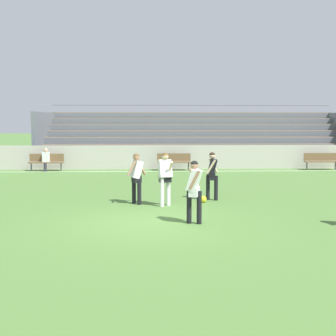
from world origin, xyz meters
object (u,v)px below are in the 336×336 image
object	(u,v)px
bench_far_right	(321,160)
spectator_seated	(46,158)
bench_near_bin	(174,160)
player_white_overlapping	(194,186)
player_white_trailing_run	(165,174)
bleacher_stand	(197,136)
player_white_on_ball	(136,174)
bench_near_wall_gap	(46,161)
soccer_ball	(203,199)
player_dark_deep_cover	(212,172)

from	to	relation	value
bench_far_right	spectator_seated	size ratio (longest dim) A/B	1.49
bench_near_bin	spectator_seated	size ratio (longest dim) A/B	1.49
player_white_overlapping	player_white_trailing_run	bearing A→B (deg)	105.35
bleacher_stand	player_white_overlapping	xyz separation A→B (m)	(-1.76, -17.35, -0.68)
bench_far_right	player_white_on_ball	size ratio (longest dim) A/B	1.11
bench_near_wall_gap	soccer_ball	world-z (taller)	bench_near_wall_gap
player_white_trailing_run	soccer_ball	distance (m)	1.64
bleacher_stand	player_white_on_ball	distance (m)	14.89
spectator_seated	bench_near_wall_gap	bearing A→B (deg)	90.00
player_white_on_ball	player_dark_deep_cover	bearing A→B (deg)	14.25
player_white_on_ball	player_white_overlapping	bearing A→B (deg)	-61.00
bench_near_bin	player_dark_deep_cover	bearing A→B (deg)	-84.76
spectator_seated	player_white_trailing_run	xyz separation A→B (m)	(5.98, -10.04, 0.30)
player_white_trailing_run	bench_near_wall_gap	bearing A→B (deg)	120.49
bench_far_right	player_white_on_ball	xyz separation A→B (m)	(-9.62, -9.77, 0.42)
player_white_overlapping	spectator_seated	bearing A→B (deg)	118.02
bench_near_bin	bench_far_right	bearing A→B (deg)	0.00
bench_near_bin	bench_near_wall_gap	distance (m)	6.74
spectator_seated	player_white_overlapping	xyz separation A→B (m)	(6.66, -12.51, 0.28)
player_white_trailing_run	bench_near_bin	bearing A→B (deg)	85.68
bench_far_right	soccer_ball	xyz separation A→B (m)	(-7.45, -9.60, -0.44)
bench_far_right	bench_near_wall_gap	bearing A→B (deg)	180.00
bench_far_right	player_white_overlapping	size ratio (longest dim) A/B	1.09
bleacher_stand	player_white_trailing_run	distance (m)	15.09
soccer_ball	player_white_trailing_run	bearing A→B (deg)	-156.30
bench_near_wall_gap	player_dark_deep_cover	world-z (taller)	player_dark_deep_cover
player_dark_deep_cover	player_white_overlapping	world-z (taller)	player_white_overlapping
player_dark_deep_cover	player_white_trailing_run	distance (m)	1.90
bleacher_stand	player_white_overlapping	bearing A→B (deg)	-95.78
spectator_seated	player_dark_deep_cover	size ratio (longest dim) A/B	0.75
player_white_trailing_run	player_white_on_ball	xyz separation A→B (m)	(-0.90, 0.38, -0.04)
bleacher_stand	bench_near_bin	bearing A→B (deg)	-109.46
bench_near_wall_gap	player_dark_deep_cover	bearing A→B (deg)	-50.30
player_dark_deep_cover	soccer_ball	distance (m)	1.02
bench_far_right	spectator_seated	xyz separation A→B (m)	(-14.69, -0.12, 0.16)
player_dark_deep_cover	bench_near_wall_gap	bearing A→B (deg)	129.70
player_white_overlapping	soccer_ball	size ratio (longest dim) A/B	7.48
bench_near_wall_gap	bench_near_bin	bearing A→B (deg)	0.00
bleacher_stand	bench_near_bin	size ratio (longest dim) A/B	10.71
player_dark_deep_cover	player_white_on_ball	size ratio (longest dim) A/B	0.99
bench_near_bin	soccer_ball	world-z (taller)	bench_near_bin
bench_near_bin	player_white_trailing_run	xyz separation A→B (m)	(-0.77, -10.15, 0.45)
spectator_seated	player_white_trailing_run	bearing A→B (deg)	-59.22
bench_far_right	soccer_ball	size ratio (longest dim) A/B	8.18
bench_near_bin	player_white_trailing_run	size ratio (longest dim) A/B	1.07
player_white_overlapping	bleacher_stand	bearing A→B (deg)	84.22
bench_near_wall_gap	player_white_trailing_run	bearing A→B (deg)	-59.51
bench_near_wall_gap	player_white_overlapping	xyz separation A→B (m)	(6.66, -12.63, 0.43)
bench_far_right	bench_near_bin	world-z (taller)	same
bench_near_wall_gap	bleacher_stand	bearing A→B (deg)	29.32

